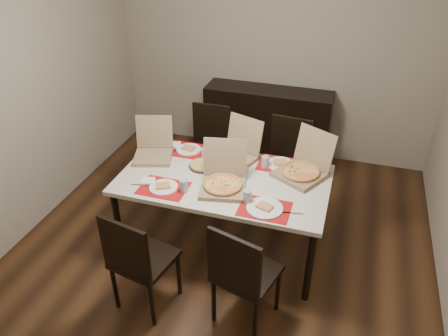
{
  "coord_description": "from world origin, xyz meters",
  "views": [
    {
      "loc": [
        0.94,
        -2.98,
        2.82
      ],
      "look_at": [
        -0.01,
        0.04,
        0.85
      ],
      "focal_mm": 35.0,
      "sensor_mm": 36.0,
      "label": 1
    }
  ],
  "objects_px": {
    "sideboard": "(267,124)",
    "dining_table": "(224,184)",
    "pizza_box_center": "(223,182)",
    "chair_near_right": "(242,273)",
    "chair_far_left": "(208,144)",
    "soda_bottle": "(152,134)",
    "chair_far_right": "(286,159)",
    "chair_near_left": "(138,259)",
    "dip_bowl": "(241,169)"
  },
  "relations": [
    {
      "from": "sideboard",
      "to": "dining_table",
      "type": "relative_size",
      "value": 0.83
    },
    {
      "from": "pizza_box_center",
      "to": "chair_near_right",
      "type": "bearing_deg",
      "value": -62.13
    },
    {
      "from": "sideboard",
      "to": "chair_near_right",
      "type": "height_order",
      "value": "chair_near_right"
    },
    {
      "from": "chair_far_left",
      "to": "pizza_box_center",
      "type": "bearing_deg",
      "value": -64.76
    },
    {
      "from": "chair_far_left",
      "to": "pizza_box_center",
      "type": "height_order",
      "value": "pizza_box_center"
    },
    {
      "from": "sideboard",
      "to": "soda_bottle",
      "type": "bearing_deg",
      "value": -121.82
    },
    {
      "from": "chair_far_right",
      "to": "chair_near_left",
      "type": "bearing_deg",
      "value": -113.82
    },
    {
      "from": "dip_bowl",
      "to": "soda_bottle",
      "type": "xyz_separation_m",
      "value": [
        -0.96,
        0.2,
        0.1
      ]
    },
    {
      "from": "chair_near_right",
      "to": "soda_bottle",
      "type": "bearing_deg",
      "value": 136.64
    },
    {
      "from": "dining_table",
      "to": "dip_bowl",
      "type": "distance_m",
      "value": 0.21
    },
    {
      "from": "chair_far_left",
      "to": "soda_bottle",
      "type": "relative_size",
      "value": 3.5
    },
    {
      "from": "sideboard",
      "to": "chair_far_right",
      "type": "relative_size",
      "value": 1.61
    },
    {
      "from": "chair_near_left",
      "to": "pizza_box_center",
      "type": "bearing_deg",
      "value": 60.77
    },
    {
      "from": "chair_far_right",
      "to": "pizza_box_center",
      "type": "height_order",
      "value": "pizza_box_center"
    },
    {
      "from": "sideboard",
      "to": "dining_table",
      "type": "xyz_separation_m",
      "value": [
        -0.01,
        -1.74,
        0.23
      ]
    },
    {
      "from": "pizza_box_center",
      "to": "soda_bottle",
      "type": "bearing_deg",
      "value": 150.56
    },
    {
      "from": "chair_far_left",
      "to": "chair_far_right",
      "type": "bearing_deg",
      "value": -4.21
    },
    {
      "from": "chair_near_left",
      "to": "chair_far_left",
      "type": "relative_size",
      "value": 1.0
    },
    {
      "from": "chair_far_left",
      "to": "dip_bowl",
      "type": "xyz_separation_m",
      "value": [
        0.59,
        -0.79,
        0.25
      ]
    },
    {
      "from": "soda_bottle",
      "to": "pizza_box_center",
      "type": "bearing_deg",
      "value": -29.44
    },
    {
      "from": "sideboard",
      "to": "pizza_box_center",
      "type": "xyz_separation_m",
      "value": [
        0.03,
        -1.88,
        0.36
      ]
    },
    {
      "from": "pizza_box_center",
      "to": "chair_far_left",
      "type": "bearing_deg",
      "value": 115.24
    },
    {
      "from": "sideboard",
      "to": "chair_far_left",
      "type": "distance_m",
      "value": 0.93
    },
    {
      "from": "dining_table",
      "to": "soda_bottle",
      "type": "xyz_separation_m",
      "value": [
        -0.85,
        0.36,
        0.18
      ]
    },
    {
      "from": "chair_far_left",
      "to": "dip_bowl",
      "type": "relative_size",
      "value": 8.66
    },
    {
      "from": "chair_far_right",
      "to": "sideboard",
      "type": "bearing_deg",
      "value": 114.79
    },
    {
      "from": "pizza_box_center",
      "to": "dip_bowl",
      "type": "relative_size",
      "value": 4.37
    },
    {
      "from": "dip_bowl",
      "to": "soda_bottle",
      "type": "height_order",
      "value": "soda_bottle"
    },
    {
      "from": "dip_bowl",
      "to": "dining_table",
      "type": "bearing_deg",
      "value": -125.89
    },
    {
      "from": "sideboard",
      "to": "dining_table",
      "type": "bearing_deg",
      "value": -90.17
    },
    {
      "from": "dining_table",
      "to": "soda_bottle",
      "type": "distance_m",
      "value": 0.94
    },
    {
      "from": "chair_far_left",
      "to": "chair_far_right",
      "type": "xyz_separation_m",
      "value": [
        0.88,
        -0.06,
        0.0
      ]
    },
    {
      "from": "chair_near_right",
      "to": "pizza_box_center",
      "type": "xyz_separation_m",
      "value": [
        -0.36,
        0.67,
        0.3
      ]
    },
    {
      "from": "dining_table",
      "to": "chair_far_left",
      "type": "relative_size",
      "value": 1.94
    },
    {
      "from": "chair_near_right",
      "to": "soda_bottle",
      "type": "xyz_separation_m",
      "value": [
        -1.24,
        1.17,
        0.35
      ]
    },
    {
      "from": "chair_far_right",
      "to": "chair_far_left",
      "type": "bearing_deg",
      "value": 175.79
    },
    {
      "from": "chair_near_right",
      "to": "chair_far_left",
      "type": "height_order",
      "value": "same"
    },
    {
      "from": "chair_near_left",
      "to": "chair_near_right",
      "type": "distance_m",
      "value": 0.79
    },
    {
      "from": "sideboard",
      "to": "chair_far_right",
      "type": "bearing_deg",
      "value": -65.21
    },
    {
      "from": "dining_table",
      "to": "chair_near_right",
      "type": "xyz_separation_m",
      "value": [
        0.39,
        -0.81,
        -0.17
      ]
    },
    {
      "from": "sideboard",
      "to": "chair_near_right",
      "type": "distance_m",
      "value": 2.58
    },
    {
      "from": "chair_far_right",
      "to": "pizza_box_center",
      "type": "bearing_deg",
      "value": -109.44
    },
    {
      "from": "chair_near_left",
      "to": "chair_far_left",
      "type": "height_order",
      "value": "same"
    },
    {
      "from": "chair_near_right",
      "to": "pizza_box_center",
      "type": "height_order",
      "value": "pizza_box_center"
    },
    {
      "from": "dining_table",
      "to": "chair_near_left",
      "type": "xyz_separation_m",
      "value": [
        -0.39,
        -0.91,
        -0.17
      ]
    },
    {
      "from": "dining_table",
      "to": "chair_near_right",
      "type": "bearing_deg",
      "value": -64.25
    },
    {
      "from": "chair_far_left",
      "to": "soda_bottle",
      "type": "xyz_separation_m",
      "value": [
        -0.37,
        -0.59,
        0.35
      ]
    },
    {
      "from": "pizza_box_center",
      "to": "sideboard",
      "type": "bearing_deg",
      "value": 90.95
    },
    {
      "from": "dining_table",
      "to": "chair_far_left",
      "type": "xyz_separation_m",
      "value": [
        -0.48,
        0.95,
        -0.17
      ]
    },
    {
      "from": "chair_near_left",
      "to": "soda_bottle",
      "type": "distance_m",
      "value": 1.39
    }
  ]
}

